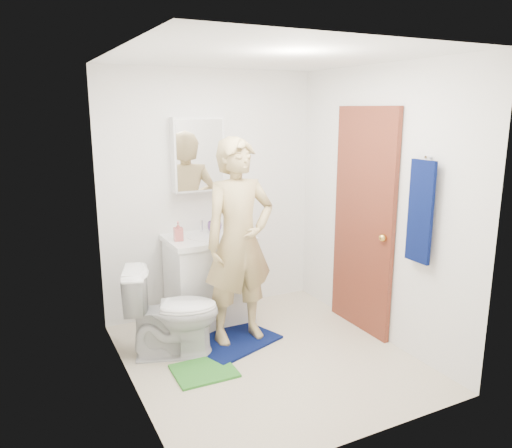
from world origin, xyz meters
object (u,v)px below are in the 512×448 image
Objects in this scene: toilet at (173,312)px; toothbrush_cup at (215,227)px; soap_dispenser at (178,231)px; vanity_cabinet at (209,281)px; man at (239,242)px; towel at (420,212)px; medicine_cabinet at (198,155)px.

toothbrush_cup reaches higher than toilet.
soap_dispenser reaches higher than toilet.
vanity_cabinet is 0.73m from man.
towel is 5.85× the size of toothbrush_cup.
toilet is (-1.71, 0.97, -0.86)m from towel.
toilet is 1.04m from toothbrush_cup.
medicine_cabinet is 5.12× the size of toothbrush_cup.
vanity_cabinet reaches higher than toilet.
towel is at bearing -55.39° from medicine_cabinet.
toilet is 0.81m from man.
man is at bearing -52.09° from soap_dispenser.
man reaches higher than vanity_cabinet.
towel is at bearing -51.53° from vanity_cabinet.
vanity_cabinet is 0.53m from toothbrush_cup.
toothbrush_cup reaches higher than vanity_cabinet.
towel is 4.51× the size of soap_dispenser.
toothbrush_cup is at bearing 123.75° from towel.
toilet is at bearing -125.53° from medicine_cabinet.
medicine_cabinet is at bearing -17.07° from toilet.
toilet is (-0.53, -0.52, -0.01)m from vanity_cabinet.
toilet is 0.78m from soap_dispenser.
medicine_cabinet is 1.02m from man.
medicine_cabinet is 0.71m from toothbrush_cup.
man is (0.38, -0.49, -0.03)m from soap_dispenser.
medicine_cabinet is at bearing 39.88° from soap_dispenser.
towel reaches higher than soap_dispenser.
soap_dispenser is at bearing -161.34° from toothbrush_cup.
soap_dispenser reaches higher than vanity_cabinet.
vanity_cabinet is 2.08m from towel.
toothbrush_cup is at bearing -44.94° from medicine_cabinet.
toilet is at bearing -135.50° from toothbrush_cup.
man is (-0.03, -0.63, 0.01)m from toothbrush_cup.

